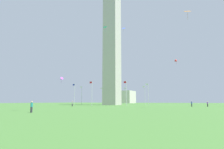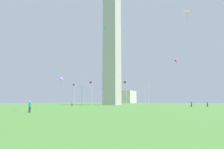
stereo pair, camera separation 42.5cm
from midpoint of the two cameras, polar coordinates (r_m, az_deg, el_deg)
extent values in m
plane|color=#3D6B2D|center=(81.30, -0.15, -9.50)|extent=(260.00, 260.00, 0.00)
cube|color=#B7B2A8|center=(84.73, -0.15, 8.03)|extent=(6.38, 6.38, 51.04)
cylinder|color=silver|center=(89.88, -9.60, -6.43)|extent=(0.14, 0.14, 8.93)
cube|color=white|center=(90.42, -9.82, -3.88)|extent=(1.00, 0.03, 0.64)
cylinder|color=silver|center=(77.74, -11.76, -6.08)|extent=(0.14, 0.14, 8.93)
cube|color=#1E2D99|center=(78.33, -11.99, -3.15)|extent=(1.00, 0.03, 0.64)
cylinder|color=silver|center=(67.09, -6.47, -5.87)|extent=(0.14, 0.14, 8.93)
cube|color=red|center=(67.68, -6.80, -2.47)|extent=(1.00, 0.03, 0.64)
cylinder|color=silver|center=(65.99, 4.37, -5.86)|extent=(0.14, 0.14, 8.93)
cube|color=red|center=(66.50, 3.89, -2.41)|extent=(1.00, 0.03, 0.64)
cylinder|color=silver|center=(75.44, 11.12, -6.04)|extent=(0.14, 0.14, 8.93)
cube|color=white|center=(75.84, 10.63, -3.02)|extent=(1.00, 0.03, 0.64)
cylinder|color=silver|center=(87.89, 10.11, -6.37)|extent=(0.14, 0.14, 8.93)
cube|color=white|center=(88.27, 9.70, -3.78)|extent=(1.00, 0.03, 0.64)
cylinder|color=silver|center=(96.27, 4.25, -6.64)|extent=(0.14, 0.14, 8.93)
cube|color=white|center=(96.68, 3.93, -4.27)|extent=(1.00, 0.03, 0.64)
cylinder|color=silver|center=(97.02, -3.23, -6.66)|extent=(0.14, 0.14, 8.93)
cube|color=white|center=(97.50, -3.49, -4.31)|extent=(1.00, 0.03, 0.64)
cylinder|color=#2D2D38|center=(61.50, -12.48, -9.29)|extent=(0.29, 0.29, 0.80)
cylinder|color=gray|center=(61.49, -12.46, -8.61)|extent=(0.32, 0.32, 0.68)
sphere|color=tan|center=(61.48, -12.45, -8.18)|extent=(0.24, 0.24, 0.24)
cylinder|color=#2D2D38|center=(59.27, 23.44, -8.85)|extent=(0.29, 0.29, 0.80)
cylinder|color=#3851B2|center=(59.26, 23.40, -8.10)|extent=(0.32, 0.32, 0.75)
sphere|color=beige|center=(59.26, 23.37, -7.62)|extent=(0.24, 0.24, 0.24)
cylinder|color=#2D2D38|center=(61.88, 27.50, -8.55)|extent=(0.29, 0.29, 0.80)
cylinder|color=purple|center=(61.87, 27.46, -7.91)|extent=(0.32, 0.32, 0.58)
sphere|color=tan|center=(61.87, 27.44, -7.53)|extent=(0.24, 0.24, 0.24)
cylinder|color=#2D2D38|center=(29.15, -24.24, -10.01)|extent=(0.29, 0.29, 0.80)
cylinder|color=teal|center=(29.13, -24.16, -8.62)|extent=(0.32, 0.32, 0.61)
sphere|color=tan|center=(29.13, -24.11, -7.79)|extent=(0.24, 0.24, 0.24)
cone|color=purple|center=(66.85, -15.71, -1.37)|extent=(1.71, 1.52, 1.44)
cylinder|color=#67278E|center=(66.76, -15.74, -2.12)|extent=(0.04, 0.04, 1.31)
cone|color=red|center=(72.79, 19.30, 4.03)|extent=(1.53, 1.44, 1.25)
cylinder|color=maroon|center=(72.64, 19.32, 3.45)|extent=(0.04, 0.04, 1.13)
cube|color=orange|center=(51.04, 22.21, 17.80)|extent=(1.90, 1.78, 0.80)
cylinder|color=#A75C15|center=(50.53, 22.29, 16.54)|extent=(0.04, 0.04, 1.84)
cube|color=#33C6D1|center=(79.07, -2.32, 14.57)|extent=(1.94, 1.95, 0.38)
cylinder|color=teal|center=(78.64, -2.33, 13.82)|extent=(0.04, 0.04, 1.68)
cube|color=blue|center=(78.98, 3.50, 14.21)|extent=(1.40, 1.23, 0.73)
cylinder|color=#233C9D|center=(78.61, 3.51, 13.55)|extent=(0.04, 0.04, 1.47)
cube|color=beige|center=(164.33, 3.12, -7.05)|extent=(20.29, 15.98, 10.71)
camera|label=1|loc=(0.21, -90.15, 0.02)|focal=29.30mm
camera|label=2|loc=(0.21, 89.85, -0.02)|focal=29.30mm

